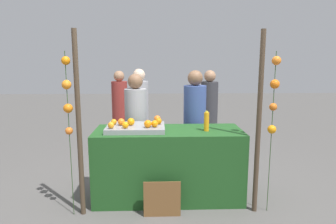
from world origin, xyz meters
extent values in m
plane|color=#565451|center=(0.00, 0.00, 0.00)|extent=(24.00, 24.00, 0.00)
cube|color=#1E4C1E|center=(0.00, 0.00, 0.45)|extent=(1.84, 0.70, 0.89)
cube|color=gray|center=(-0.41, 0.00, 0.92)|extent=(0.71, 0.51, 0.06)
sphere|color=orange|center=(-0.52, -0.15, 0.99)|extent=(0.08, 0.08, 0.08)
sphere|color=orange|center=(-0.12, 0.06, 0.99)|extent=(0.08, 0.08, 0.08)
sphere|color=orange|center=(-0.14, 0.19, 1.00)|extent=(0.09, 0.09, 0.09)
sphere|color=orange|center=(-0.68, -0.15, 0.99)|extent=(0.08, 0.08, 0.08)
sphere|color=orange|center=(-0.68, 0.04, 0.99)|extent=(0.07, 0.07, 0.07)
sphere|color=orange|center=(-0.25, -0.12, 1.00)|extent=(0.09, 0.09, 0.09)
sphere|color=orange|center=(-0.59, 0.02, 0.99)|extent=(0.09, 0.09, 0.09)
sphere|color=orange|center=(-0.17, -0.10, 0.99)|extent=(0.08, 0.08, 0.08)
sphere|color=orange|center=(-0.46, 0.01, 1.00)|extent=(0.09, 0.09, 0.09)
cylinder|color=orange|center=(0.46, -0.06, 1.01)|extent=(0.06, 0.06, 0.23)
cylinder|color=yellow|center=(0.46, -0.06, 1.13)|extent=(0.03, 0.03, 0.02)
cube|color=brown|center=(-0.09, -0.49, 0.20)|extent=(0.42, 0.01, 0.43)
cube|color=black|center=(-0.09, -0.48, 0.20)|extent=(0.39, 0.02, 0.40)
cylinder|color=#99999E|center=(-0.45, 0.58, 0.67)|extent=(0.31, 0.31, 1.35)
sphere|color=brown|center=(-0.45, 0.58, 1.45)|extent=(0.21, 0.21, 0.21)
cylinder|color=#384C8C|center=(0.40, 0.61, 0.70)|extent=(0.32, 0.32, 1.39)
sphere|color=brown|center=(0.40, 0.61, 1.50)|extent=(0.22, 0.22, 0.22)
cylinder|color=#333338|center=(0.82, 1.83, 0.68)|extent=(0.31, 0.31, 1.35)
sphere|color=#A87A59|center=(0.82, 1.83, 1.46)|extent=(0.21, 0.21, 0.21)
cylinder|color=maroon|center=(-0.88, 2.28, 0.67)|extent=(0.31, 0.31, 1.33)
sphere|color=#A87A59|center=(-0.88, 2.28, 1.44)|extent=(0.21, 0.21, 0.21)
cylinder|color=#99999E|center=(-0.46, 1.66, 0.69)|extent=(0.32, 0.32, 1.38)
sphere|color=beige|center=(-0.46, 1.66, 1.49)|extent=(0.22, 0.22, 0.22)
cylinder|color=#473828|center=(-1.00, -0.39, 1.04)|extent=(0.06, 0.06, 2.08)
cylinder|color=#473828|center=(1.00, -0.39, 1.04)|extent=(0.06, 0.06, 2.08)
cylinder|color=#2D4C23|center=(-1.10, -0.41, 0.92)|extent=(0.01, 0.01, 1.85)
sphere|color=orange|center=(-1.10, -0.40, 1.75)|extent=(0.09, 0.09, 0.09)
sphere|color=orange|center=(-1.10, -0.40, 1.49)|extent=(0.10, 0.10, 0.10)
sphere|color=orange|center=(-1.10, -0.42, 1.24)|extent=(0.10, 0.10, 0.10)
sphere|color=orange|center=(-1.11, -0.40, 0.98)|extent=(0.08, 0.08, 0.08)
cylinder|color=#2D4C23|center=(1.15, -0.40, 0.92)|extent=(0.01, 0.01, 1.85)
sphere|color=orange|center=(1.15, -0.40, 1.75)|extent=(0.10, 0.10, 0.10)
sphere|color=orange|center=(1.15, -0.40, 1.49)|extent=(0.10, 0.10, 0.10)
sphere|color=orange|center=(1.15, -0.39, 1.24)|extent=(0.09, 0.09, 0.09)
sphere|color=orange|center=(1.15, -0.40, 0.98)|extent=(0.10, 0.10, 0.10)
camera|label=1|loc=(-0.13, -3.65, 1.76)|focal=32.15mm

